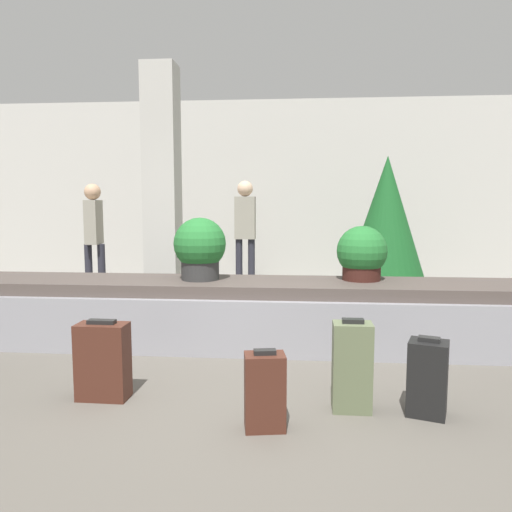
{
  "coord_description": "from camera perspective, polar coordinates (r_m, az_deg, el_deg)",
  "views": [
    {
      "loc": [
        0.43,
        -3.5,
        1.46
      ],
      "look_at": [
        0.0,
        1.43,
        0.9
      ],
      "focal_mm": 35.0,
      "sensor_mm": 36.0,
      "label": 1
    }
  ],
  "objects": [
    {
      "name": "back_wall",
      "position": [
        8.89,
        2.24,
        7.29
      ],
      "size": [
        18.0,
        0.06,
        3.2
      ],
      "color": "beige",
      "rests_on": "ground_plane"
    },
    {
      "name": "suitcase_3",
      "position": [
        3.67,
        19.01,
        -13.02
      ],
      "size": [
        0.31,
        0.29,
        0.54
      ],
      "rotation": [
        0.0,
        0.0,
        -0.33
      ],
      "color": "black",
      "rests_on": "ground_plane"
    },
    {
      "name": "potted_plant_0",
      "position": [
        5.14,
        12.0,
        0.21
      ],
      "size": [
        0.51,
        0.51,
        0.55
      ],
      "color": "#381914",
      "rests_on": "carousel"
    },
    {
      "name": "pillar",
      "position": [
        6.72,
        -10.65,
        7.48
      ],
      "size": [
        0.43,
        0.43,
        3.2
      ],
      "color": "beige",
      "rests_on": "ground_plane"
    },
    {
      "name": "suitcase_0",
      "position": [
        3.9,
        -17.09,
        -11.39
      ],
      "size": [
        0.37,
        0.2,
        0.59
      ],
      "rotation": [
        0.0,
        0.0,
        -0.02
      ],
      "color": "#472319",
      "rests_on": "ground_plane"
    },
    {
      "name": "suitcase_2",
      "position": [
        3.6,
        10.91,
        -12.29
      ],
      "size": [
        0.27,
        0.19,
        0.65
      ],
      "rotation": [
        0.0,
        0.0,
        -0.0
      ],
      "color": "#5B6647",
      "rests_on": "ground_plane"
    },
    {
      "name": "suitcase_1",
      "position": [
        3.29,
        1.01,
        -15.2
      ],
      "size": [
        0.28,
        0.22,
        0.52
      ],
      "rotation": [
        0.0,
        0.0,
        0.16
      ],
      "color": "#472319",
      "rests_on": "ground_plane"
    },
    {
      "name": "ground_plane",
      "position": [
        3.81,
        -1.95,
        -16.11
      ],
      "size": [
        18.0,
        18.0,
        0.0
      ],
      "primitive_type": "plane",
      "color": "#59544C"
    },
    {
      "name": "carousel",
      "position": [
        5.08,
        0.0,
        -6.6
      ],
      "size": [
        7.57,
        0.97,
        0.65
      ],
      "color": "gray",
      "rests_on": "ground_plane"
    },
    {
      "name": "decorated_tree",
      "position": [
        7.31,
        14.65,
        3.6
      ],
      "size": [
        1.21,
        1.21,
        2.08
      ],
      "color": "#4C331E",
      "rests_on": "ground_plane"
    },
    {
      "name": "traveler_0",
      "position": [
        7.74,
        -18.04,
        2.81
      ],
      "size": [
        0.31,
        0.33,
        1.7
      ],
      "rotation": [
        0.0,
        0.0,
        -1.52
      ],
      "color": "#282833",
      "rests_on": "ground_plane"
    },
    {
      "name": "potted_plant_1",
      "position": [
        5.08,
        -6.42,
        0.89
      ],
      "size": [
        0.53,
        0.53,
        0.63
      ],
      "color": "#2D2D2D",
      "rests_on": "carousel"
    },
    {
      "name": "traveler_1",
      "position": [
        7.93,
        -1.25,
        3.54
      ],
      "size": [
        0.32,
        0.25,
        1.76
      ],
      "rotation": [
        0.0,
        0.0,
        3.12
      ],
      "color": "#282833",
      "rests_on": "ground_plane"
    }
  ]
}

